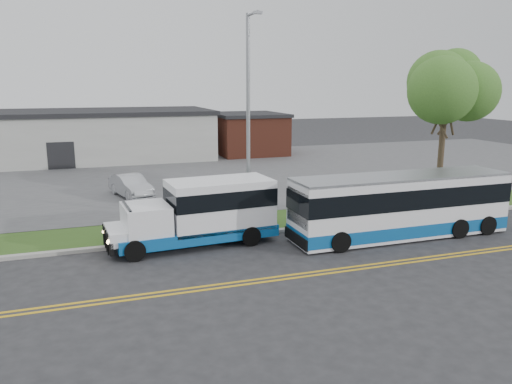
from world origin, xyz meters
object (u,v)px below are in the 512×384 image
object	(u,v)px
shuttle_bus	(204,210)
tree_east	(446,91)
parked_car_a	(131,186)
streetlight_near	(249,114)
transit_bus	(400,206)

from	to	relation	value
shuttle_bus	tree_east	bearing A→B (deg)	5.48
tree_east	shuttle_bus	bearing A→B (deg)	-170.15
shuttle_bus	parked_car_a	distance (m)	9.91
streetlight_near	transit_bus	size ratio (longest dim) A/B	0.96
streetlight_near	shuttle_bus	distance (m)	5.08
tree_east	streetlight_near	world-z (taller)	streetlight_near
parked_car_a	shuttle_bus	bearing A→B (deg)	-93.45
streetlight_near	transit_bus	world-z (taller)	streetlight_near
tree_east	streetlight_near	xyz separation A→B (m)	(-11.00, -0.27, -0.97)
shuttle_bus	transit_bus	size ratio (longest dim) A/B	0.72
shuttle_bus	streetlight_near	bearing A→B (deg)	34.14
tree_east	shuttle_bus	distance (m)	14.64
streetlight_near	parked_car_a	xyz separation A→B (m)	(-4.79, 7.56, -4.48)
transit_bus	parked_car_a	bearing A→B (deg)	132.32
tree_east	parked_car_a	bearing A→B (deg)	155.22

